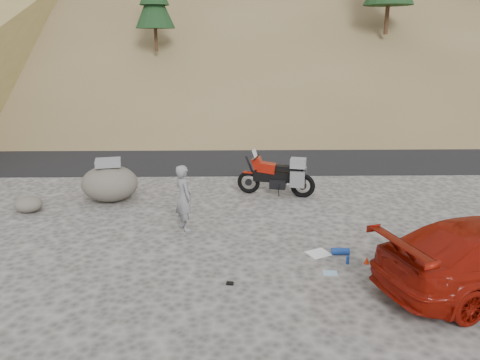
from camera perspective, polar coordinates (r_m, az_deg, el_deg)
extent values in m
plane|color=#474442|center=(11.80, 0.01, -7.05)|extent=(140.00, 140.00, 0.00)
cube|color=black|center=(20.37, -0.47, 3.20)|extent=(120.00, 7.00, 0.05)
cylinder|color=#3A2415|center=(25.09, -10.22, 16.78)|extent=(0.17, 0.17, 1.40)
cone|color=black|center=(25.15, -10.41, 20.29)|extent=(2.00, 2.00, 2.25)
cylinder|color=#3A2415|center=(27.10, 17.48, 18.50)|extent=(0.22, 0.22, 1.82)
torus|color=black|center=(15.02, 1.05, -0.27)|extent=(0.75, 0.31, 0.74)
cylinder|color=black|center=(15.02, 1.05, -0.27)|extent=(0.23, 0.12, 0.22)
torus|color=black|center=(14.79, 7.64, -0.70)|extent=(0.80, 0.34, 0.78)
cylinder|color=black|center=(14.79, 7.64, -0.70)|extent=(0.26, 0.15, 0.25)
cylinder|color=black|center=(14.89, 1.40, 1.23)|extent=(0.42, 0.17, 0.91)
cylinder|color=black|center=(14.75, 2.01, 2.78)|extent=(0.21, 0.69, 0.05)
cube|color=black|center=(14.81, 4.24, 0.43)|extent=(1.37, 0.58, 0.34)
cube|color=black|center=(14.86, 4.64, -0.43)|extent=(0.57, 0.45, 0.31)
cube|color=maroon|center=(14.78, 3.27, 1.53)|extent=(0.65, 0.47, 0.35)
cube|color=maroon|center=(14.79, 2.13, 2.10)|extent=(0.42, 0.45, 0.40)
cube|color=silver|center=(14.74, 1.84, 3.22)|extent=(0.21, 0.36, 0.28)
cube|color=black|center=(14.70, 5.34, 1.49)|extent=(0.66, 0.39, 0.13)
cube|color=black|center=(14.66, 6.98, 1.22)|extent=(0.43, 0.29, 0.11)
cube|color=silver|center=(14.44, 7.00, 0.06)|extent=(0.47, 0.24, 0.50)
cube|color=silver|center=(15.00, 7.24, 0.68)|extent=(0.47, 0.24, 0.50)
cube|color=gray|center=(14.60, 7.10, 2.06)|extent=(0.55, 0.48, 0.29)
cube|color=maroon|center=(14.93, 1.06, 0.96)|extent=(0.36, 0.21, 0.04)
cylinder|color=black|center=(14.72, 4.73, -1.37)|extent=(0.08, 0.23, 0.41)
cylinder|color=silver|center=(14.63, 6.73, -0.53)|extent=(0.52, 0.22, 0.14)
imported|color=gray|center=(12.40, -6.75, -5.96)|extent=(0.67, 0.76, 1.74)
ellipsoid|color=#534E47|center=(14.82, -15.59, -0.40)|extent=(1.71, 1.45, 1.11)
cube|color=gray|center=(14.65, -15.79, 2.01)|extent=(0.74, 0.62, 0.18)
ellipsoid|color=#534E47|center=(14.75, -24.40, -2.70)|extent=(0.93, 0.88, 0.47)
cube|color=white|center=(11.12, 9.53, -8.82)|extent=(0.63, 0.60, 0.02)
cylinder|color=navy|center=(11.14, 12.13, -8.50)|extent=(0.41, 0.18, 0.16)
cylinder|color=navy|center=(10.74, 13.00, -9.48)|extent=(0.08, 0.08, 0.19)
cone|color=red|center=(10.86, 15.20, -9.42)|extent=(0.13, 0.13, 0.16)
cube|color=black|center=(9.71, -1.22, -12.49)|extent=(0.16, 0.12, 0.04)
cube|color=#87B3D0|center=(10.30, 10.93, -11.08)|extent=(0.32, 0.25, 0.01)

